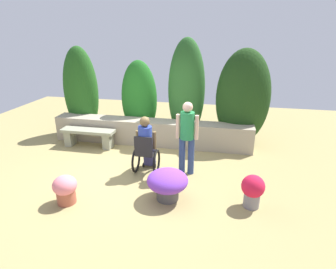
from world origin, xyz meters
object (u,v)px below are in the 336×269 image
(person_standing_companion, at_px, (187,134))
(flower_pot_terracotta_by_wall, at_px, (168,183))
(flower_pot_purple_near, at_px, (253,190))
(person_in_wheelchair, at_px, (146,146))
(stone_bench, at_px, (88,136))
(flower_pot_red_accent, at_px, (65,188))

(person_standing_companion, height_order, flower_pot_terracotta_by_wall, person_standing_companion)
(person_standing_companion, bearing_deg, flower_pot_purple_near, -45.35)
(person_in_wheelchair, bearing_deg, person_standing_companion, 16.53)
(person_in_wheelchair, distance_m, person_standing_companion, 0.96)
(flower_pot_terracotta_by_wall, bearing_deg, stone_bench, 141.63)
(flower_pot_red_accent, bearing_deg, flower_pot_terracotta_by_wall, 15.33)
(person_in_wheelchair, height_order, flower_pot_purple_near, person_in_wheelchair)
(flower_pot_purple_near, distance_m, flower_pot_red_accent, 3.44)
(stone_bench, bearing_deg, flower_pot_red_accent, -76.97)
(person_standing_companion, xyz_separation_m, flower_pot_red_accent, (-2.04, -1.61, -0.65))
(person_standing_companion, bearing_deg, person_in_wheelchair, -179.70)
(person_in_wheelchair, bearing_deg, flower_pot_terracotta_by_wall, -46.51)
(stone_bench, height_order, flower_pot_purple_near, flower_pot_purple_near)
(person_standing_companion, xyz_separation_m, flower_pot_terracotta_by_wall, (-0.20, -1.11, -0.60))
(stone_bench, bearing_deg, flower_pot_purple_near, -30.22)
(person_in_wheelchair, distance_m, flower_pot_red_accent, 1.91)
(stone_bench, xyz_separation_m, person_standing_companion, (2.85, -0.98, 0.63))
(stone_bench, relative_size, person_in_wheelchair, 1.11)
(person_standing_companion, bearing_deg, flower_pot_terracotta_by_wall, -107.96)
(flower_pot_terracotta_by_wall, relative_size, flower_pot_red_accent, 1.41)
(flower_pot_terracotta_by_wall, distance_m, flower_pot_red_accent, 1.90)
(flower_pot_purple_near, bearing_deg, flower_pot_red_accent, -170.62)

